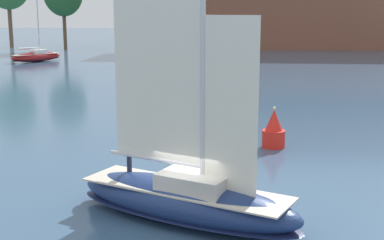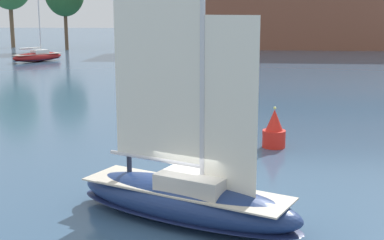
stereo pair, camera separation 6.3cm
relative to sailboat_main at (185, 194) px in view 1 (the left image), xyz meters
The scene contains 4 objects.
ground_plane 1.02m from the sailboat_main, 159.94° to the left, with size 400.00×400.00×0.00m, color #385675.
sailboat_main is the anchor object (origin of this frame).
sailboat_moored_near_marina 65.24m from the sailboat_main, 115.68° to the left, with size 6.71×8.15×11.45m.
channel_buoy 11.80m from the sailboat_main, 70.57° to the left, with size 1.31×1.31×2.35m.
Camera 1 is at (1.93, -18.69, 7.74)m, focal length 50.00 mm.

